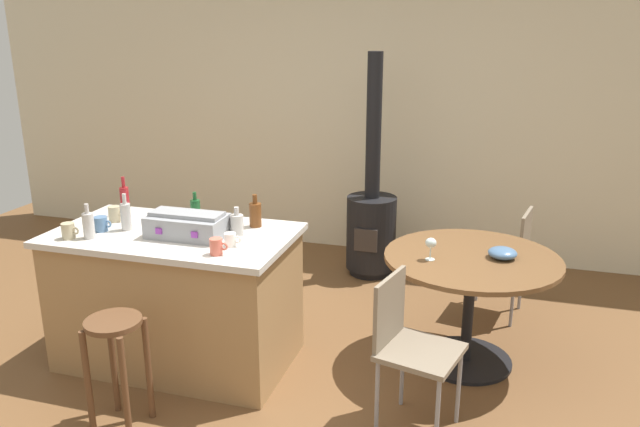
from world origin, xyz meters
The scene contains 22 objects.
ground_plane centered at (0.00, 0.00, 0.00)m, with size 8.80×8.80×0.00m, color brown.
back_wall centered at (0.00, 2.86, 1.35)m, with size 8.00×0.10×2.70m, color beige.
kitchen_island centered at (-0.69, 0.34, 0.45)m, with size 1.53×0.87×0.90m.
wooden_stool centered at (-0.64, -0.41, 0.46)m, with size 0.30×0.30×0.65m.
dining_table centered at (1.15, 0.84, 0.58)m, with size 1.12×1.12×0.75m.
folding_chair_near centered at (0.88, 0.05, 0.52)m, with size 0.49×0.49×0.88m.
folding_chair_far centered at (1.38, 1.64, 0.50)m, with size 0.47×0.47×0.85m.
wood_stove centered at (0.22, 2.18, 0.49)m, with size 0.44×0.45×1.95m.
toolbox centered at (-0.55, 0.30, 0.97)m, with size 0.48×0.28×0.16m.
bottle_0 centered at (-0.66, 0.60, 0.97)m, with size 0.07×0.07×0.20m.
bottle_1 centered at (-1.19, 0.59, 1.00)m, with size 0.06×0.06×0.27m.
bottle_2 centered at (-0.27, 0.40, 0.97)m, with size 0.08×0.08×0.18m.
bottle_3 centered at (-0.99, 0.30, 0.99)m, with size 0.07×0.07×0.24m.
bottle_4 centered at (-0.22, 0.60, 0.98)m, with size 0.08×0.08×0.21m.
bottle_5 centered at (-1.12, 0.09, 0.98)m, with size 0.07×0.07×0.22m.
cup_0 centered at (-1.13, 0.23, 0.95)m, with size 0.12×0.09×0.09m.
cup_1 centered at (-1.16, 0.43, 0.95)m, with size 0.12×0.08×0.10m.
cup_2 centered at (-0.24, 0.05, 0.95)m, with size 0.11×0.07×0.10m.
cup_3 centered at (-0.22, 0.20, 0.94)m, with size 0.11×0.07×0.08m.
cup_4 centered at (-1.23, 0.05, 0.95)m, with size 0.12×0.08×0.10m.
wine_glass centered at (0.90, 0.71, 0.86)m, with size 0.07×0.07×0.14m.
serving_bowl centered at (1.33, 0.86, 0.79)m, with size 0.18×0.18×0.07m, color #4C7099.
Camera 1 is at (1.27, -2.95, 2.15)m, focal length 34.65 mm.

